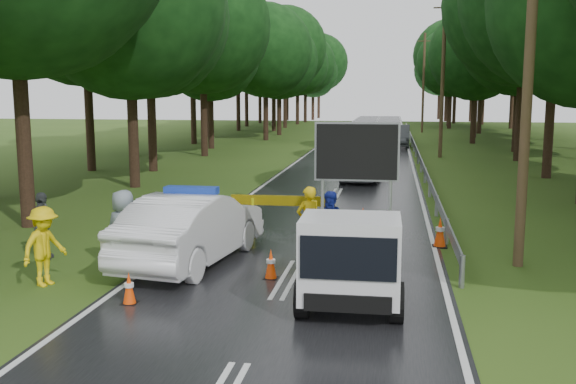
% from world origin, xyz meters
% --- Properties ---
extents(ground, '(160.00, 160.00, 0.00)m').
position_xyz_m(ground, '(0.00, 0.00, 0.00)').
color(ground, '#2B4914').
rests_on(ground, ground).
extents(road, '(7.00, 140.00, 0.02)m').
position_xyz_m(road, '(0.00, 30.00, 0.01)').
color(road, black).
rests_on(road, ground).
extents(guardrail, '(0.12, 60.06, 0.70)m').
position_xyz_m(guardrail, '(3.70, 29.67, 0.55)').
color(guardrail, gray).
rests_on(guardrail, ground).
extents(utility_pole_near, '(1.40, 0.24, 10.00)m').
position_xyz_m(utility_pole_near, '(5.20, 2.00, 5.06)').
color(utility_pole_near, '#4A3A22').
rests_on(utility_pole_near, ground).
extents(utility_pole_mid, '(1.40, 0.24, 10.00)m').
position_xyz_m(utility_pole_mid, '(5.20, 28.00, 5.06)').
color(utility_pole_mid, '#4A3A22').
rests_on(utility_pole_mid, ground).
extents(utility_pole_far, '(1.40, 0.24, 10.00)m').
position_xyz_m(utility_pole_far, '(5.20, 54.00, 5.06)').
color(utility_pole_far, '#4A3A22').
rests_on(utility_pole_far, ground).
extents(police_sedan, '(2.51, 5.35, 1.86)m').
position_xyz_m(police_sedan, '(-2.48, 1.00, 0.85)').
color(police_sedan, silver).
rests_on(police_sedan, ground).
extents(work_truck, '(1.98, 4.31, 3.41)m').
position_xyz_m(work_truck, '(1.48, -1.11, 0.93)').
color(work_truck, gray).
rests_on(work_truck, ground).
extents(barrier, '(2.94, 0.11, 1.21)m').
position_xyz_m(barrier, '(-0.80, 4.00, 0.92)').
color(barrier, '#C7D30B').
rests_on(barrier, ground).
extents(officer, '(0.78, 0.73, 1.79)m').
position_xyz_m(officer, '(0.19, 2.00, 0.89)').
color(officer, yellow).
rests_on(officer, ground).
extents(civilian, '(0.83, 0.66, 1.65)m').
position_xyz_m(civilian, '(0.76, 2.17, 0.83)').
color(civilian, navy).
rests_on(civilian, ground).
extents(bystander_left, '(0.95, 1.24, 1.70)m').
position_xyz_m(bystander_left, '(-5.02, -1.23, 0.85)').
color(bystander_left, yellow).
rests_on(bystander_left, ground).
extents(bystander_mid, '(0.63, 1.05, 1.67)m').
position_xyz_m(bystander_mid, '(-6.21, 0.77, 0.83)').
color(bystander_mid, '#3D4144').
rests_on(bystander_mid, ground).
extents(bystander_right, '(1.01, 0.76, 1.88)m').
position_xyz_m(bystander_right, '(-3.84, 0.16, 0.94)').
color(bystander_right, gray).
rests_on(bystander_right, ground).
extents(queue_car_first, '(1.92, 4.33, 1.45)m').
position_xyz_m(queue_car_first, '(0.80, 16.38, 0.72)').
color(queue_car_first, '#44454C').
rests_on(queue_car_first, ground).
extents(queue_car_second, '(2.74, 5.85, 1.65)m').
position_xyz_m(queue_car_second, '(1.01, 23.74, 0.83)').
color(queue_car_second, '#989BA0').
rests_on(queue_car_second, ground).
extents(queue_car_third, '(2.70, 5.75, 1.59)m').
position_xyz_m(queue_car_third, '(1.06, 29.74, 0.79)').
color(queue_car_third, black).
rests_on(queue_car_third, ground).
extents(queue_car_fourth, '(1.90, 5.05, 1.65)m').
position_xyz_m(queue_car_fourth, '(2.60, 35.74, 0.82)').
color(queue_car_fourth, '#474B4F').
rests_on(queue_car_fourth, ground).
extents(cone_near_left, '(0.30, 0.30, 0.64)m').
position_xyz_m(cone_near_left, '(-2.77, -2.12, 0.31)').
color(cone_near_left, black).
rests_on(cone_near_left, ground).
extents(cone_center, '(0.32, 0.32, 0.68)m').
position_xyz_m(cone_center, '(-0.38, 0.00, 0.33)').
color(cone_center, black).
rests_on(cone_center, ground).
extents(cone_far, '(0.37, 0.37, 0.78)m').
position_xyz_m(cone_far, '(1.40, 5.00, 0.38)').
color(cone_far, black).
rests_on(cone_far, ground).
extents(cone_left_mid, '(0.39, 0.39, 0.82)m').
position_xyz_m(cone_left_mid, '(-2.55, 2.19, 0.40)').
color(cone_left_mid, black).
rests_on(cone_left_mid, ground).
extents(cone_right, '(0.39, 0.39, 0.82)m').
position_xyz_m(cone_right, '(3.50, 3.61, 0.40)').
color(cone_right, black).
rests_on(cone_right, ground).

